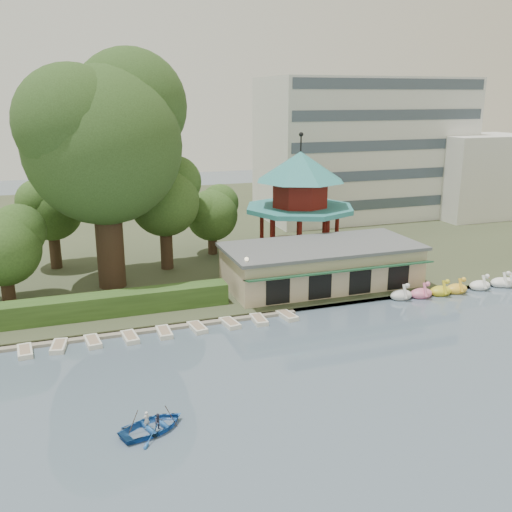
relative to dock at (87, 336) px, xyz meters
name	(u,v)px	position (x,y,z in m)	size (l,w,h in m)	color
ground_plane	(328,427)	(12.00, -17.20, -0.12)	(220.00, 220.00, 0.00)	slate
shore	(162,228)	(12.00, 34.80, 0.08)	(220.00, 70.00, 0.40)	#424930
embankment	(236,316)	(12.00, 0.10, 0.03)	(220.00, 0.60, 0.30)	gray
dock	(87,336)	(0.00, 0.00, 0.00)	(34.00, 1.60, 0.24)	gray
boathouse	(321,264)	(22.00, 4.77, 2.25)	(18.60, 9.39, 3.90)	#C3AC8C
pavilion	(300,194)	(24.00, 14.80, 7.36)	(12.40, 12.40, 13.50)	#C3AC8C
office_building	(383,153)	(44.67, 31.80, 9.61)	(38.00, 18.00, 20.00)	silver
hedge	(45,312)	(-3.00, 3.30, 1.18)	(30.00, 2.00, 1.80)	#375722
lamp_post	(247,272)	(13.50, 1.80, 3.22)	(0.36, 0.36, 4.28)	black
big_tree	(104,133)	(3.19, 11.03, 14.55)	(15.53, 14.47, 21.87)	#3A281C
small_trees	(74,218)	(0.06, 14.44, 6.36)	(38.98, 16.53, 11.59)	#3A281C
swan_boats	(459,288)	(33.84, -0.64, 0.28)	(13.92, 2.06, 1.92)	silver
moored_rowboats	(96,341)	(0.57, -1.36, 0.06)	(32.40, 2.73, 0.36)	silver
rowboat_with_passengers	(153,422)	(2.69, -14.31, 0.43)	(6.28, 5.42, 2.01)	#215AA9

